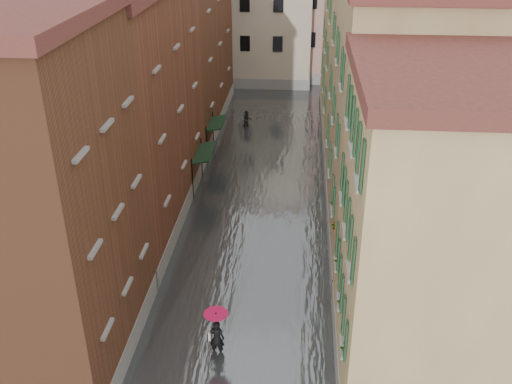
% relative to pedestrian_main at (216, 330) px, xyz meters
% --- Properties ---
extents(ground, '(120.00, 120.00, 0.00)m').
position_rel_pedestrian_main_xyz_m(ground, '(0.69, 1.71, -1.27)').
color(ground, '#58585A').
rests_on(ground, ground).
extents(floodwater, '(10.00, 60.00, 0.20)m').
position_rel_pedestrian_main_xyz_m(floodwater, '(0.69, 14.71, -1.17)').
color(floodwater, '#4D5355').
rests_on(floodwater, ground).
extents(building_left_near, '(6.00, 8.00, 13.00)m').
position_rel_pedestrian_main_xyz_m(building_left_near, '(-6.31, -0.29, 5.23)').
color(building_left_near, brown).
rests_on(building_left_near, ground).
extents(building_left_mid, '(6.00, 14.00, 12.50)m').
position_rel_pedestrian_main_xyz_m(building_left_mid, '(-6.31, 10.71, 4.98)').
color(building_left_mid, brown).
rests_on(building_left_mid, ground).
extents(building_left_far, '(6.00, 16.00, 14.00)m').
position_rel_pedestrian_main_xyz_m(building_left_far, '(-6.31, 25.71, 5.73)').
color(building_left_far, brown).
rests_on(building_left_far, ground).
extents(building_right_near, '(6.00, 8.00, 11.50)m').
position_rel_pedestrian_main_xyz_m(building_right_near, '(7.69, -0.29, 4.48)').
color(building_right_near, '#A48154').
rests_on(building_right_near, ground).
extents(building_right_mid, '(6.00, 14.00, 13.00)m').
position_rel_pedestrian_main_xyz_m(building_right_mid, '(7.69, 10.71, 5.23)').
color(building_right_mid, tan).
rests_on(building_right_mid, ground).
extents(building_right_far, '(6.00, 16.00, 11.50)m').
position_rel_pedestrian_main_xyz_m(building_right_far, '(7.69, 25.71, 4.48)').
color(building_right_far, '#A48154').
rests_on(building_right_far, ground).
extents(building_end_cream, '(12.00, 9.00, 13.00)m').
position_rel_pedestrian_main_xyz_m(building_end_cream, '(-2.31, 39.71, 5.23)').
color(building_end_cream, beige).
rests_on(building_end_cream, ground).
extents(building_end_pink, '(10.00, 9.00, 12.00)m').
position_rel_pedestrian_main_xyz_m(building_end_pink, '(6.69, 41.71, 4.73)').
color(building_end_pink, tan).
rests_on(building_end_pink, ground).
extents(awning_near, '(1.09, 3.26, 2.80)m').
position_rel_pedestrian_main_xyz_m(awning_near, '(-2.80, 14.41, 1.20)').
color(awning_near, black).
rests_on(awning_near, ground).
extents(awning_far, '(1.09, 2.92, 2.80)m').
position_rel_pedestrian_main_xyz_m(awning_far, '(-2.80, 19.56, 1.19)').
color(awning_far, black).
rests_on(awning_far, ground).
extents(window_planters, '(0.59, 10.79, 0.84)m').
position_rel_pedestrian_main_xyz_m(window_planters, '(4.81, 2.17, 2.24)').
color(window_planters, maroon).
rests_on(window_planters, ground).
extents(pedestrian_main, '(1.00, 1.00, 2.06)m').
position_rel_pedestrian_main_xyz_m(pedestrian_main, '(0.00, 0.00, 0.00)').
color(pedestrian_main, black).
rests_on(pedestrian_main, ground).
extents(pedestrian_far, '(0.92, 0.83, 1.54)m').
position_rel_pedestrian_main_xyz_m(pedestrian_far, '(-1.19, 25.12, -0.50)').
color(pedestrian_far, black).
rests_on(pedestrian_far, ground).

